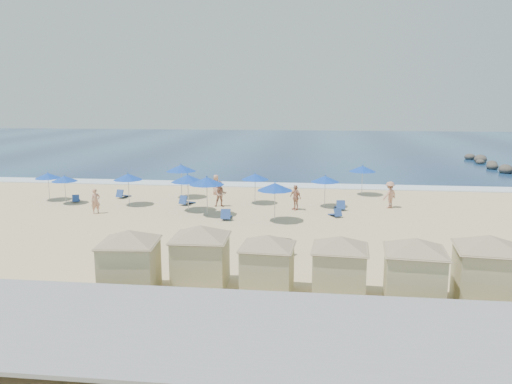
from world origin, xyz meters
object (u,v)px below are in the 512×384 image
cabana_0 (129,253)px  umbrella_6 (207,181)px  cabana_2 (267,257)px  beachgoer_4 (216,185)px  umbrella_0 (48,176)px  umbrella_3 (188,178)px  rock_jetty (511,171)px  trash_bin (281,248)px  cabana_3 (340,259)px  beachgoer_3 (390,195)px  beachgoer_1 (220,194)px  cabana_1 (200,248)px  umbrella_4 (181,168)px  umbrella_9 (325,179)px  umbrella_1 (64,179)px  umbrella_8 (363,169)px  umbrella_5 (255,177)px  beachgoer_2 (295,197)px  cabana_4 (415,263)px  umbrella_7 (275,187)px  cabana_5 (488,261)px  umbrella_2 (128,177)px  beachgoer_0 (96,201)px

cabana_0 → umbrella_6: (0.16, 13.48, 0.69)m
cabana_2 → beachgoer_4: (-6.10, 20.20, -0.71)m
umbrella_0 → umbrella_3: umbrella_3 is taller
rock_jetty → trash_bin: 36.39m
cabana_3 → beachgoer_3: cabana_3 is taller
umbrella_3 → beachgoer_1: size_ratio=1.44×
trash_bin → beachgoer_1: (-5.07, 10.88, 0.50)m
umbrella_6 → beachgoer_4: size_ratio=1.67×
cabana_1 → umbrella_4: size_ratio=1.70×
umbrella_9 → beachgoer_3: (4.54, 0.28, -1.08)m
rock_jetty → umbrella_1: (-37.93, -18.91, 1.49)m
cabana_0 → cabana_1: cabana_1 is taller
trash_bin → umbrella_9: (2.31, 11.62, 1.61)m
umbrella_8 → umbrella_9: bearing=-121.8°
umbrella_5 → cabana_3: bearing=-72.7°
rock_jetty → beachgoer_2: size_ratio=15.26×
beachgoer_4 → rock_jetty: bearing=122.8°
umbrella_0 → umbrella_3: (11.42, -2.36, 0.38)m
cabana_4 → umbrella_8: size_ratio=1.83×
cabana_4 → umbrella_7: bearing=116.8°
umbrella_1 → beachgoer_2: 16.87m
cabana_3 → umbrella_7: bearing=106.3°
umbrella_7 → umbrella_9: 5.68m
cabana_5 → beachgoer_4: (-14.26, 20.35, -0.89)m
cabana_3 → umbrella_4: size_ratio=1.60×
umbrella_2 → umbrella_9: size_ratio=1.03×
umbrella_2 → umbrella_5: 9.14m
rock_jetty → trash_bin: bearing=-126.0°
cabana_5 → beachgoer_1: (-13.04, 15.86, -0.78)m
cabana_4 → beachgoer_4: cabana_4 is taller
umbrella_9 → beachgoer_1: bearing=-174.3°
cabana_5 → beachgoer_0: bearing=148.8°
umbrella_5 → umbrella_8: umbrella_8 is taller
cabana_2 → umbrella_4: bearing=114.6°
umbrella_9 → rock_jetty: bearing=43.1°
umbrella_6 → umbrella_8: 13.67m
umbrella_7 → beachgoer_1: umbrella_7 is taller
umbrella_2 → cabana_2: bearing=-53.2°
cabana_5 → beachgoer_1: bearing=129.4°
beachgoer_2 → cabana_5: bearing=-18.7°
cabana_4 → umbrella_2: bearing=137.1°
cabana_5 → umbrella_9: bearing=108.8°
umbrella_0 → umbrella_4: 9.97m
cabana_4 → beachgoer_4: 23.70m
umbrella_2 → umbrella_4: bearing=46.2°
cabana_2 → umbrella_1: bearing=136.8°
umbrella_2 → beachgoer_1: 6.77m
beachgoer_2 → umbrella_4: bearing=-155.3°
umbrella_5 → umbrella_6: umbrella_6 is taller
trash_bin → umbrella_2: size_ratio=0.34×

